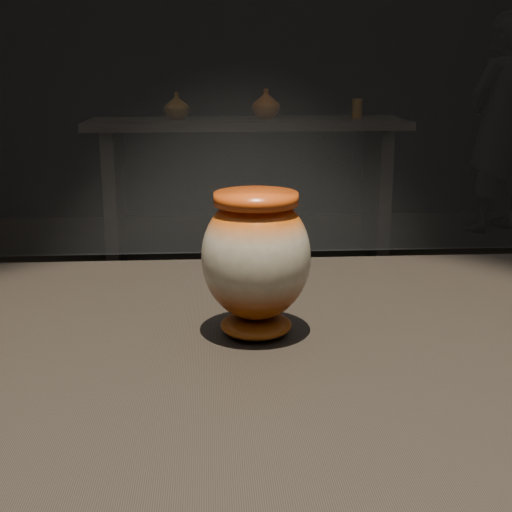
{
  "coord_description": "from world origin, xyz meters",
  "views": [
    {
      "loc": [
        -0.07,
        -0.88,
        1.26
      ],
      "look_at": [
        -0.01,
        0.02,
        1.01
      ],
      "focal_mm": 50.0,
      "sensor_mm": 36.0,
      "label": 1
    }
  ],
  "objects": [
    {
      "name": "back_vase_left",
      "position": [
        -0.26,
        3.69,
        0.98
      ],
      "size": [
        0.21,
        0.21,
        0.17
      ],
      "primitive_type": "imported",
      "rotation": [
        0.0,
        0.0,
        1.12
      ],
      "color": "#875713",
      "rests_on": "back_shelf"
    },
    {
      "name": "main_vase",
      "position": [
        -0.01,
        0.02,
        1.01
      ],
      "size": [
        0.18,
        0.18,
        0.19
      ],
      "rotation": [
        0.0,
        0.0,
        -0.32
      ],
      "color": "#7D330B",
      "rests_on": "display_plinth"
    },
    {
      "name": "back_shelf",
      "position": [
        0.18,
        3.67,
        0.64
      ],
      "size": [
        2.0,
        0.6,
        0.9
      ],
      "color": "black",
      "rests_on": "ground"
    },
    {
      "name": "visitor",
      "position": [
        2.07,
        4.33,
        0.8
      ],
      "size": [
        0.7,
        0.64,
        1.61
      ],
      "primitive_type": "imported",
      "rotation": [
        0.0,
        0.0,
        3.73
      ],
      "color": "black",
      "rests_on": "ground"
    },
    {
      "name": "back_vase_mid",
      "position": [
        0.3,
        3.73,
        0.99
      ],
      "size": [
        0.25,
        0.25,
        0.19
      ],
      "primitive_type": "imported",
      "rotation": [
        0.0,
        0.0,
        3.98
      ],
      "color": "#7D330B",
      "rests_on": "back_shelf"
    },
    {
      "name": "back_vase_right",
      "position": [
        0.88,
        3.68,
        0.96
      ],
      "size": [
        0.06,
        0.06,
        0.12
      ],
      "primitive_type": "cylinder",
      "color": "#875713",
      "rests_on": "back_shelf"
    }
  ]
}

